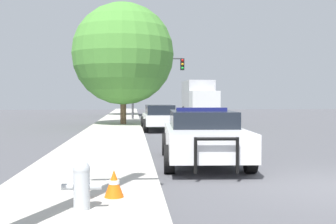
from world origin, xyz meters
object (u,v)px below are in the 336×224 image
(fire_hydrant, at_px, (82,184))
(tree_sidewalk_mid, at_px, (123,54))
(traffic_light, at_px, (154,74))
(tree_sidewalk_far, at_px, (122,61))
(traffic_cone, at_px, (114,183))
(car_background_midblock, at_px, (159,117))
(box_truck, at_px, (199,98))
(police_car, at_px, (202,135))

(fire_hydrant, xyz_separation_m, tree_sidewalk_mid, (0.15, 20.03, 3.97))
(traffic_light, bearing_deg, tree_sidewalk_mid, -109.65)
(tree_sidewalk_far, xyz_separation_m, tree_sidewalk_mid, (0.44, -14.08, -0.81))
(fire_hydrant, xyz_separation_m, traffic_light, (2.40, 26.33, 3.08))
(fire_hydrant, height_order, traffic_cone, fire_hydrant)
(car_background_midblock, bearing_deg, fire_hydrant, -98.76)
(traffic_light, xyz_separation_m, box_truck, (4.42, 5.87, -1.81))
(box_truck, xyz_separation_m, traffic_cone, (-6.39, -31.48, -1.42))
(fire_hydrant, relative_size, car_background_midblock, 0.16)
(box_truck, bearing_deg, tree_sidewalk_mid, 60.39)
(police_car, relative_size, traffic_cone, 11.69)
(tree_sidewalk_far, distance_m, tree_sidewalk_mid, 14.11)
(fire_hydrant, bearing_deg, traffic_cone, 58.58)
(police_car, distance_m, tree_sidewalk_far, 29.52)
(car_background_midblock, bearing_deg, traffic_cone, -97.52)
(police_car, height_order, tree_sidewalk_mid, tree_sidewalk_mid)
(police_car, relative_size, box_truck, 0.75)
(tree_sidewalk_mid, xyz_separation_m, traffic_cone, (0.28, -19.31, -4.12))
(police_car, relative_size, fire_hydrant, 7.41)
(car_background_midblock, relative_size, box_truck, 0.65)
(tree_sidewalk_far, xyz_separation_m, traffic_cone, (0.73, -33.39, -4.93))
(fire_hydrant, distance_m, tree_sidewalk_mid, 20.42)
(traffic_cone, bearing_deg, car_background_midblock, 83.67)
(car_background_midblock, distance_m, tree_sidewalk_mid, 5.60)
(police_car, xyz_separation_m, traffic_cone, (-2.20, -4.36, -0.40))
(tree_sidewalk_mid, height_order, traffic_cone, tree_sidewalk_mid)
(police_car, height_order, fire_hydrant, police_car)
(fire_hydrant, bearing_deg, box_truck, 78.03)
(tree_sidewalk_far, relative_size, tree_sidewalk_mid, 1.07)
(traffic_light, height_order, tree_sidewalk_mid, tree_sidewalk_mid)
(police_car, bearing_deg, car_background_midblock, -84.48)
(fire_hydrant, bearing_deg, tree_sidewalk_mid, 89.56)
(fire_hydrant, relative_size, traffic_cone, 1.58)
(car_background_midblock, relative_size, traffic_cone, 10.07)
(traffic_light, bearing_deg, police_car, -89.37)
(police_car, height_order, traffic_cone, police_car)
(fire_hydrant, distance_m, box_truck, 32.94)
(fire_hydrant, height_order, car_background_midblock, car_background_midblock)
(traffic_light, height_order, tree_sidewalk_far, tree_sidewalk_far)
(tree_sidewalk_far, bearing_deg, traffic_cone, -88.75)
(car_background_midblock, xyz_separation_m, box_truck, (4.65, 15.81, 1.04))
(tree_sidewalk_far, bearing_deg, car_background_midblock, -82.08)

